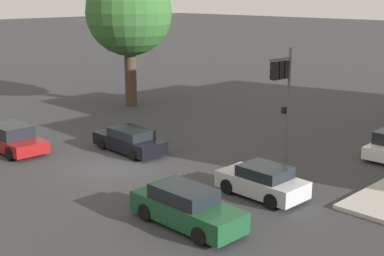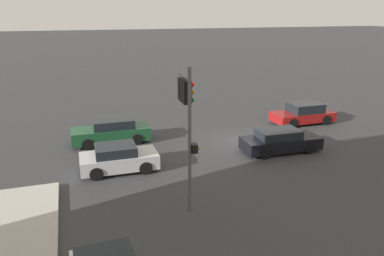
# 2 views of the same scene
# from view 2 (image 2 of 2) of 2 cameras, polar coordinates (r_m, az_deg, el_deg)

# --- Properties ---
(ground_plane) EXTENTS (300.00, 300.00, 0.00)m
(ground_plane) POSITION_cam_2_polar(r_m,az_deg,el_deg) (23.52, 7.42, -2.04)
(ground_plane) COLOR #333335
(traffic_signal) EXTENTS (0.55, 1.77, 5.85)m
(traffic_signal) POSITION_cam_2_polar(r_m,az_deg,el_deg) (14.61, -0.75, 3.32)
(traffic_signal) COLOR #515456
(traffic_signal) RESTS_ON ground_plane
(crossing_car_0) EXTENTS (3.88, 1.97, 1.37)m
(crossing_car_0) POSITION_cam_2_polar(r_m,az_deg,el_deg) (19.31, -11.15, -4.57)
(crossing_car_0) COLOR #B7B7BC
(crossing_car_0) RESTS_ON ground_plane
(crossing_car_1) EXTENTS (4.68, 1.84, 1.49)m
(crossing_car_1) POSITION_cam_2_polar(r_m,az_deg,el_deg) (23.41, -12.15, -0.56)
(crossing_car_1) COLOR #194728
(crossing_car_1) RESTS_ON ground_plane
(crossing_car_2) EXTENTS (4.41, 2.04, 1.47)m
(crossing_car_2) POSITION_cam_2_polar(r_m,az_deg,el_deg) (28.11, 16.59, 2.09)
(crossing_car_2) COLOR maroon
(crossing_car_2) RESTS_ON ground_plane
(crossing_car_3) EXTENTS (4.57, 1.97, 1.32)m
(crossing_car_3) POSITION_cam_2_polar(r_m,az_deg,el_deg) (22.12, 13.28, -1.93)
(crossing_car_3) COLOR black
(crossing_car_3) RESTS_ON ground_plane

